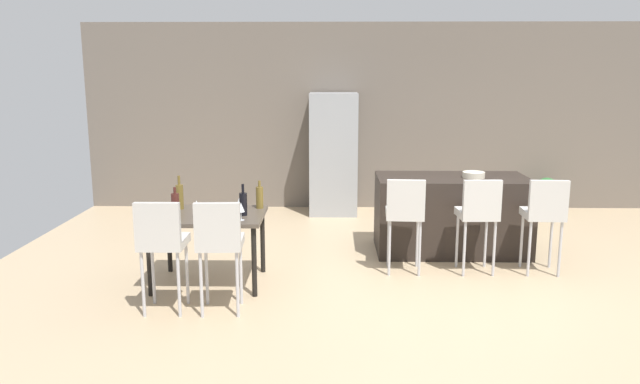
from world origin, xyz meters
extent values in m
plane|color=tan|center=(0.00, 0.00, 0.00)|extent=(10.00, 10.00, 0.00)
cube|color=#665B51|center=(0.00, 3.20, 1.45)|extent=(10.00, 0.12, 2.90)
cube|color=black|center=(0.32, 0.71, 0.46)|extent=(1.79, 0.90, 0.92)
cube|color=beige|center=(-0.33, -0.06, 0.65)|extent=(0.42, 0.42, 0.08)
cube|color=beige|center=(-0.34, -0.23, 0.87)|extent=(0.40, 0.08, 0.36)
cylinder|color=#B2B2B7|center=(-0.48, 0.11, 0.30)|extent=(0.03, 0.03, 0.61)
cylinder|color=#B2B2B7|center=(-0.16, 0.09, 0.30)|extent=(0.03, 0.03, 0.61)
cylinder|color=#B2B2B7|center=(-0.50, -0.21, 0.30)|extent=(0.03, 0.03, 0.61)
cylinder|color=#B2B2B7|center=(-0.18, -0.23, 0.30)|extent=(0.03, 0.03, 0.61)
cube|color=beige|center=(0.45, -0.06, 0.65)|extent=(0.42, 0.42, 0.08)
cube|color=beige|center=(0.45, -0.23, 0.87)|extent=(0.40, 0.08, 0.36)
cylinder|color=#B2B2B7|center=(0.28, 0.10, 0.30)|extent=(0.03, 0.03, 0.61)
cylinder|color=#B2B2B7|center=(0.60, 0.11, 0.30)|extent=(0.03, 0.03, 0.61)
cylinder|color=#B2B2B7|center=(0.29, -0.22, 0.30)|extent=(0.03, 0.03, 0.61)
cylinder|color=#B2B2B7|center=(0.61, -0.21, 0.30)|extent=(0.03, 0.03, 0.61)
cube|color=beige|center=(1.15, -0.06, 0.65)|extent=(0.42, 0.42, 0.08)
cube|color=beige|center=(1.14, -0.23, 0.87)|extent=(0.40, 0.08, 0.36)
cylinder|color=#B2B2B7|center=(1.00, 0.11, 0.30)|extent=(0.03, 0.03, 0.61)
cylinder|color=#B2B2B7|center=(1.32, 0.10, 0.30)|extent=(0.03, 0.03, 0.61)
cylinder|color=#B2B2B7|center=(0.99, -0.21, 0.30)|extent=(0.03, 0.03, 0.61)
cylinder|color=#B2B2B7|center=(1.30, -0.22, 0.30)|extent=(0.03, 0.03, 0.61)
cube|color=#4C4238|center=(-2.38, -0.49, 0.72)|extent=(1.14, 0.86, 0.04)
cylinder|color=black|center=(-2.89, -0.12, 0.35)|extent=(0.05, 0.05, 0.70)
cylinder|color=black|center=(-1.87, -0.12, 0.35)|extent=(0.05, 0.05, 0.70)
cylinder|color=black|center=(-2.89, -0.86, 0.35)|extent=(0.05, 0.05, 0.70)
cylinder|color=black|center=(-1.87, -0.86, 0.35)|extent=(0.05, 0.05, 0.70)
cube|color=beige|center=(-2.64, -1.22, 0.65)|extent=(0.40, 0.40, 0.08)
cube|color=beige|center=(-2.64, -1.39, 0.87)|extent=(0.40, 0.06, 0.36)
cylinder|color=#B2B2B7|center=(-2.80, -1.06, 0.30)|extent=(0.03, 0.03, 0.61)
cylinder|color=#B2B2B7|center=(-2.48, -1.05, 0.30)|extent=(0.03, 0.03, 0.61)
cylinder|color=#B2B2B7|center=(-2.80, -1.38, 0.30)|extent=(0.03, 0.03, 0.61)
cylinder|color=#B2B2B7|center=(-2.48, -1.37, 0.30)|extent=(0.03, 0.03, 0.61)
cube|color=beige|center=(-2.13, -1.22, 0.65)|extent=(0.42, 0.42, 0.08)
cube|color=beige|center=(-2.12, -1.38, 0.87)|extent=(0.40, 0.08, 0.36)
cylinder|color=#B2B2B7|center=(-2.29, -1.06, 0.30)|extent=(0.03, 0.03, 0.61)
cylinder|color=#B2B2B7|center=(-1.97, -1.05, 0.30)|extent=(0.03, 0.03, 0.61)
cylinder|color=#B2B2B7|center=(-2.28, -1.38, 0.30)|extent=(0.03, 0.03, 0.61)
cylinder|color=#B2B2B7|center=(-1.96, -1.37, 0.30)|extent=(0.03, 0.03, 0.61)
cylinder|color=brown|center=(-1.88, -0.22, 0.85)|extent=(0.08, 0.08, 0.23)
cylinder|color=brown|center=(-1.88, -0.22, 1.00)|extent=(0.03, 0.03, 0.07)
cylinder|color=brown|center=(-2.72, -0.27, 0.87)|extent=(0.08, 0.08, 0.26)
cylinder|color=brown|center=(-2.72, -0.27, 1.05)|extent=(0.03, 0.03, 0.10)
cylinder|color=black|center=(-2.01, -0.55, 0.85)|extent=(0.08, 0.08, 0.23)
cylinder|color=black|center=(-2.01, -0.55, 1.01)|extent=(0.03, 0.03, 0.09)
cylinder|color=#471E19|center=(-2.69, -0.57, 0.85)|extent=(0.08, 0.08, 0.23)
cylinder|color=#471E19|center=(-2.69, -0.57, 1.00)|extent=(0.03, 0.03, 0.06)
cylinder|color=silver|center=(-2.00, -0.75, 0.74)|extent=(0.06, 0.06, 0.00)
cylinder|color=silver|center=(-2.00, -0.75, 0.78)|extent=(0.01, 0.01, 0.08)
cone|color=silver|center=(-2.00, -0.75, 0.87)|extent=(0.07, 0.07, 0.09)
cylinder|color=silver|center=(-2.46, -0.65, 0.74)|extent=(0.06, 0.06, 0.00)
cylinder|color=silver|center=(-2.46, -0.65, 0.78)|extent=(0.01, 0.01, 0.08)
cone|color=silver|center=(-2.46, -0.65, 0.87)|extent=(0.07, 0.07, 0.09)
cylinder|color=silver|center=(-2.07, -0.37, 0.74)|extent=(0.06, 0.06, 0.00)
cylinder|color=silver|center=(-2.07, -0.37, 0.78)|extent=(0.01, 0.01, 0.08)
cone|color=silver|center=(-2.07, -0.37, 0.87)|extent=(0.07, 0.07, 0.09)
cube|color=#939699|center=(-1.10, 2.76, 0.92)|extent=(0.72, 0.68, 1.84)
cylinder|color=beige|center=(0.56, 0.67, 0.96)|extent=(0.26, 0.26, 0.07)
cylinder|color=#996B4C|center=(2.18, 2.75, 0.11)|extent=(0.24, 0.24, 0.22)
sphere|color=#2D6B33|center=(2.18, 2.75, 0.38)|extent=(0.36, 0.36, 0.36)
camera|label=1|loc=(-1.13, -6.50, 2.17)|focal=34.29mm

